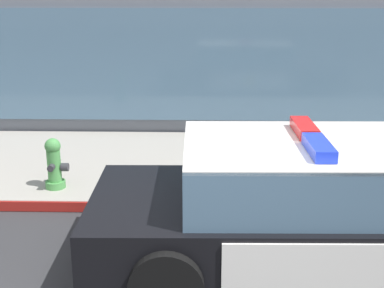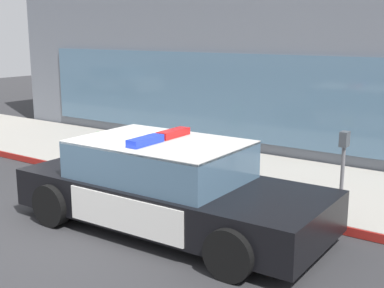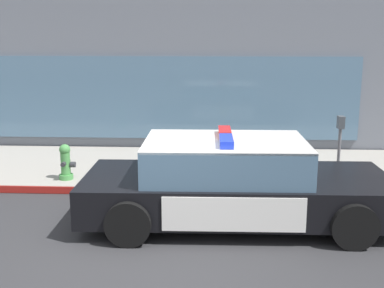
{
  "view_description": "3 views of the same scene",
  "coord_description": "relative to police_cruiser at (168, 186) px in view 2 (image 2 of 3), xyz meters",
  "views": [
    {
      "loc": [
        0.1,
        -4.2,
        2.91
      ],
      "look_at": [
        -0.07,
        2.25,
        0.96
      ],
      "focal_mm": 49.32,
      "sensor_mm": 36.0,
      "label": 1
    },
    {
      "loc": [
        6.02,
        -5.06,
        3.02
      ],
      "look_at": [
        0.66,
        2.49,
        0.98
      ],
      "focal_mm": 48.13,
      "sensor_mm": 36.0,
      "label": 2
    },
    {
      "loc": [
        1.02,
        -6.6,
        2.99
      ],
      "look_at": [
        0.61,
        1.44,
        1.2
      ],
      "focal_mm": 45.38,
      "sensor_mm": 36.0,
      "label": 3
    }
  ],
  "objects": [
    {
      "name": "ground",
      "position": [
        -1.3,
        -0.93,
        -0.68
      ],
      "size": [
        48.0,
        48.0,
        0.0
      ],
      "primitive_type": "plane",
      "color": "#303033"
    },
    {
      "name": "sidewalk",
      "position": [
        -1.3,
        3.03,
        -0.61
      ],
      "size": [
        48.0,
        3.45,
        0.15
      ],
      "primitive_type": "cube",
      "color": "#A39E93",
      "rests_on": "ground"
    },
    {
      "name": "curb_red_paint",
      "position": [
        -1.3,
        1.3,
        -0.61
      ],
      "size": [
        28.8,
        0.04,
        0.14
      ],
      "primitive_type": "cube",
      "color": "maroon",
      "rests_on": "ground"
    },
    {
      "name": "police_cruiser",
      "position": [
        0.0,
        0.0,
        0.0
      ],
      "size": [
        4.95,
        2.23,
        1.49
      ],
      "rotation": [
        0.0,
        0.0,
        0.02
      ],
      "color": "black",
      "rests_on": "ground"
    },
    {
      "name": "fire_hydrant",
      "position": [
        -3.32,
        1.79,
        -0.18
      ],
      "size": [
        0.34,
        0.39,
        0.73
      ],
      "color": "#4C994C",
      "rests_on": "sidewalk"
    },
    {
      "name": "parking_meter",
      "position": [
        2.11,
        1.8,
        0.4
      ],
      "size": [
        0.12,
        0.18,
        1.34
      ],
      "color": "slate",
      "rests_on": "sidewalk"
    }
  ]
}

